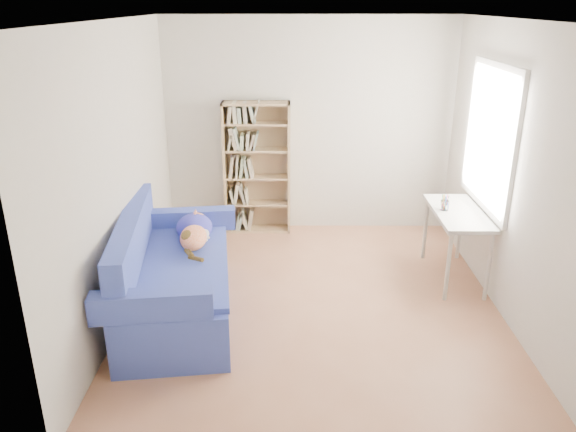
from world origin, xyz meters
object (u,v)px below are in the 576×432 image
object	(u,v)px
bookshelf	(257,173)
pen_cup	(445,204)
sofa	(173,277)
desk	(458,219)

from	to	relation	value
bookshelf	pen_cup	distance (m)	2.36
sofa	desk	bearing A→B (deg)	7.13
bookshelf	desk	bearing A→B (deg)	-31.73
bookshelf	pen_cup	xyz separation A→B (m)	(1.98, -1.28, 0.06)
sofa	pen_cup	world-z (taller)	sofa
pen_cup	sofa	bearing A→B (deg)	-164.31
sofa	desk	world-z (taller)	sofa
bookshelf	desk	xyz separation A→B (m)	(2.12, -1.31, -0.09)
pen_cup	bookshelf	bearing A→B (deg)	147.13
sofa	desk	size ratio (longest dim) A/B	1.94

